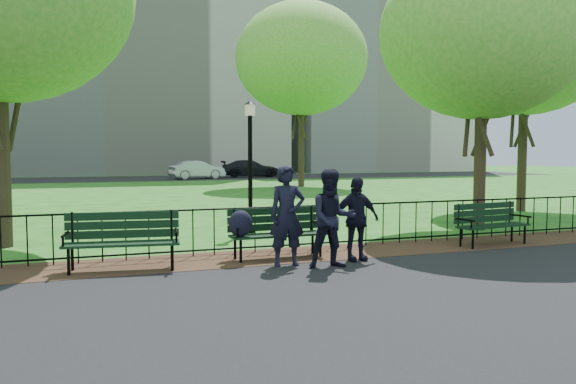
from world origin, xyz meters
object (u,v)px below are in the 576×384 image
object	(u,v)px
sedan_silver	(197,170)
sedan_dark	(251,169)
tree_mid_e	(526,39)
lamppost	(250,161)
person_right	(356,219)
tree_near_e	(483,32)
park_bench_left_a	(122,235)
tree_far_e	(301,59)
park_bench_right_a	(490,219)
person_left	(287,216)
person_mid	(332,219)
park_bench_main	(260,225)

from	to	relation	value
sedan_silver	sedan_dark	size ratio (longest dim) A/B	0.87
tree_mid_e	lamppost	bearing A→B (deg)	-169.60
tree_mid_e	person_right	distance (m)	11.95
tree_near_e	sedan_dark	xyz separation A→B (m)	(3.10, 31.32, -4.22)
park_bench_left_a	tree_near_e	world-z (taller)	tree_near_e
lamppost	tree_far_e	bearing A→B (deg)	64.90
tree_mid_e	sedan_dark	xyz separation A→B (m)	(-1.26, 28.01, -4.95)
park_bench_right_a	person_left	distance (m)	4.77
sedan_silver	sedan_dark	bearing A→B (deg)	-82.73
lamppost	sedan_dark	size ratio (longest dim) A/B	0.69
tree_near_e	sedan_silver	distance (m)	30.03
tree_near_e	person_mid	bearing A→B (deg)	-150.63
lamppost	person_mid	world-z (taller)	lamppost
tree_near_e	person_right	world-z (taller)	tree_near_e
park_bench_left_a	lamppost	distance (m)	4.91
tree_mid_e	person_right	xyz separation A→B (m)	(-9.15, -5.94, -4.88)
park_bench_main	tree_mid_e	xyz separation A→B (m)	(10.73, 5.28, 5.01)
tree_far_e	tree_mid_e	bearing A→B (deg)	-82.40
park_bench_right_a	lamppost	distance (m)	5.60
park_bench_right_a	sedan_dark	size ratio (longest dim) A/B	0.37
park_bench_left_a	person_left	bearing A→B (deg)	-5.05
park_bench_main	park_bench_left_a	world-z (taller)	park_bench_left_a
park_bench_main	tree_far_e	xyz separation A→B (m)	(8.73, 20.33, 6.60)
person_left	person_right	xyz separation A→B (m)	(1.30, -0.00, -0.11)
tree_mid_e	person_right	bearing A→B (deg)	-146.99
tree_far_e	person_left	size ratio (longest dim) A/B	6.09
park_bench_right_a	lamppost	bearing A→B (deg)	133.11
sedan_silver	tree_near_e	bearing A→B (deg)	170.61
lamppost	tree_mid_e	world-z (taller)	tree_mid_e
person_left	park_bench_main	bearing A→B (deg)	117.84
tree_mid_e	person_mid	distance (m)	12.63
park_bench_right_a	person_right	size ratio (longest dim) A/B	1.16
park_bench_left_a	tree_near_e	distance (m)	9.97
lamppost	person_mid	size ratio (longest dim) A/B	1.93
park_bench_main	tree_near_e	size ratio (longest dim) A/B	0.26
lamppost	person_left	size ratio (longest dim) A/B	1.87
park_bench_main	lamppost	world-z (taller)	lamppost
park_bench_right_a	sedan_silver	bearing A→B (deg)	83.57
park_bench_right_a	tree_mid_e	world-z (taller)	tree_mid_e
park_bench_left_a	tree_mid_e	size ratio (longest dim) A/B	0.23
lamppost	tree_mid_e	xyz separation A→B (m)	(9.91, 1.82, 3.90)
lamppost	person_left	distance (m)	4.25
person_left	sedan_silver	distance (m)	32.66
tree_far_e	park_bench_left_a	bearing A→B (deg)	-118.57
sedan_dark	lamppost	bearing A→B (deg)	173.16
park_bench_main	park_bench_right_a	xyz separation A→B (m)	(5.00, -0.07, -0.08)
person_left	lamppost	bearing A→B (deg)	86.92
lamppost	tree_near_e	xyz separation A→B (m)	(5.54, -1.49, 3.17)
tree_far_e	sedan_silver	bearing A→B (deg)	108.68
park_bench_main	lamppost	size ratio (longest dim) A/B	0.58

